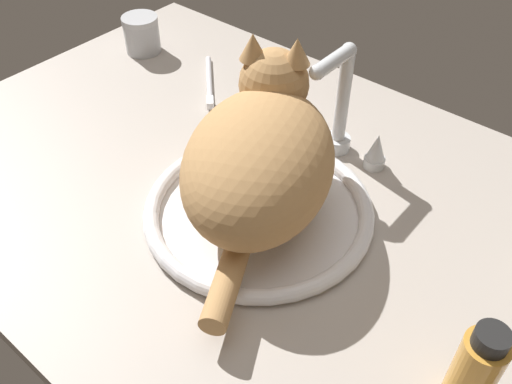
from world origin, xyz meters
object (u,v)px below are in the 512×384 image
(sink_basin, at_px, (256,208))
(cat, at_px, (259,150))
(amber_bottle, at_px, (474,372))
(faucet, at_px, (336,112))
(toothbrush, at_px, (209,83))
(metal_jar, at_px, (142,34))

(sink_basin, relative_size, cat, 0.87)
(amber_bottle, bearing_deg, faucet, 142.22)
(sink_basin, height_order, cat, cat)
(sink_basin, relative_size, toothbrush, 2.41)
(amber_bottle, distance_m, toothbrush, 0.66)
(cat, bearing_deg, amber_bottle, -14.70)
(sink_basin, xyz_separation_m, toothbrush, (-0.27, 0.19, -0.00))
(faucet, relative_size, metal_jar, 2.54)
(sink_basin, distance_m, toothbrush, 0.33)
(amber_bottle, bearing_deg, toothbrush, 156.12)
(faucet, relative_size, toothbrush, 1.39)
(metal_jar, distance_m, toothbrush, 0.19)
(faucet, distance_m, toothbrush, 0.28)
(faucet, distance_m, metal_jar, 0.46)
(faucet, bearing_deg, toothbrush, 177.85)
(amber_bottle, relative_size, toothbrush, 0.96)
(toothbrush, bearing_deg, amber_bottle, -23.88)
(faucet, relative_size, amber_bottle, 1.45)
(amber_bottle, xyz_separation_m, metal_jar, (-0.79, 0.28, -0.02))
(cat, distance_m, metal_jar, 0.49)
(sink_basin, relative_size, metal_jar, 4.40)
(faucet, height_order, amber_bottle, faucet)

